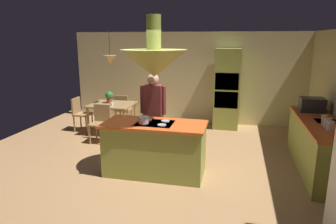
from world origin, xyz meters
name	(u,v)px	position (x,y,z in m)	size (l,w,h in m)	color
ground	(158,169)	(0.00, 0.00, 0.00)	(8.16, 8.16, 0.00)	#AD7F51
wall_back	(189,78)	(0.00, 3.45, 1.27)	(6.80, 0.10, 2.55)	beige
kitchen_island	(155,148)	(0.00, -0.20, 0.47)	(1.79, 0.83, 0.96)	#939E42
counter_run_right	(318,145)	(2.84, 0.60, 0.48)	(0.73, 2.47, 0.94)	#939E42
oven_tower	(227,89)	(1.10, 3.04, 1.06)	(0.66, 0.62, 2.12)	#939E42
dining_table	(112,108)	(-1.70, 1.90, 0.66)	(1.07, 0.94, 0.76)	#9E7948
person_at_island	(153,111)	(-0.22, 0.49, 0.99)	(0.53, 0.23, 1.72)	tan
range_hood	(154,62)	(0.00, -0.20, 1.99)	(1.10, 1.10, 1.00)	#939E42
pendant_light_over_table	(110,60)	(-1.70, 1.90, 1.86)	(0.32, 0.32, 0.82)	#E0B266
chair_facing_island	(101,121)	(-1.70, 1.21, 0.50)	(0.40, 0.40, 0.87)	#9E7948
chair_by_back_wall	(122,108)	(-1.70, 2.59, 0.50)	(0.40, 0.40, 0.87)	#9E7948
chair_at_corner	(80,112)	(-2.61, 1.90, 0.50)	(0.40, 0.40, 0.87)	#9E7948
potted_plant_on_table	(109,96)	(-1.81, 1.99, 0.93)	(0.20, 0.20, 0.30)	#99382D
cup_on_table	(112,104)	(-1.60, 1.67, 0.81)	(0.07, 0.07, 0.09)	white
canister_flour	(331,126)	(2.84, -0.01, 1.02)	(0.11, 0.11, 0.16)	silver
canister_sugar	(328,123)	(2.84, 0.17, 1.02)	(0.12, 0.12, 0.16)	silver
canister_tea	(325,120)	(2.84, 0.35, 1.02)	(0.10, 0.10, 0.17)	#E0B78C
microwave_on_counter	(312,105)	(2.84, 1.33, 1.08)	(0.46, 0.36, 0.28)	#232326
cooking_pot_on_cooktop	(143,120)	(-0.16, -0.33, 1.02)	(0.18, 0.18, 0.12)	#B2B2B7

